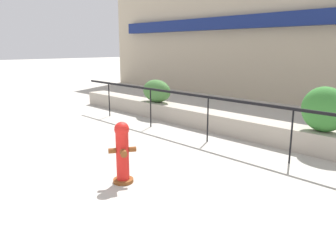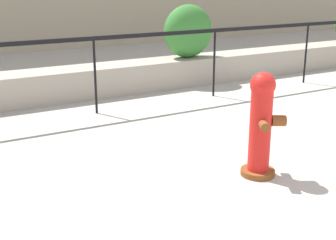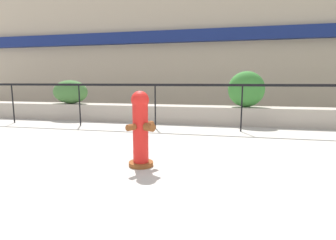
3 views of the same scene
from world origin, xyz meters
name	(u,v)px [view 3 (image 3 of 3)]	position (x,y,z in m)	size (l,w,h in m)	color
building_facade	(236,23)	(0.00, 11.98, 3.99)	(30.00, 1.36, 8.00)	tan
planter_wall_low	(239,116)	(0.00, 6.00, 0.25)	(18.00, 0.70, 0.50)	#ADA393
fence_railing_segment	(242,90)	(0.00, 4.90, 1.02)	(15.00, 0.05, 1.15)	black
hedge_bush_0	(70,92)	(-5.25, 6.00, 0.87)	(1.18, 0.62, 0.74)	#427538
hedge_bush_1	(246,89)	(0.17, 6.00, 0.99)	(0.99, 0.62, 0.99)	#387F33
fire_hydrant	(141,128)	(-1.55, 1.91, 0.55)	(0.49, 0.48, 1.08)	brown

